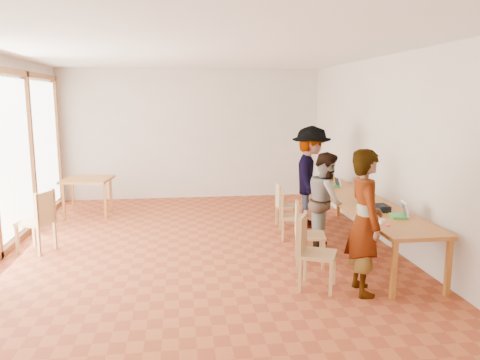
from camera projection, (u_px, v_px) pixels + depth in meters
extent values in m
plane|color=#A24B27|center=(200.00, 251.00, 7.25)|extent=(8.00, 8.00, 0.00)
cube|color=beige|center=(191.00, 134.00, 10.89)|extent=(6.00, 0.10, 3.00)
cube|color=beige|center=(225.00, 226.00, 3.08)|extent=(6.00, 0.10, 3.00)
cube|color=beige|center=(389.00, 152.00, 7.37)|extent=(0.10, 8.00, 3.00)
cube|color=white|center=(197.00, 50.00, 6.72)|extent=(6.00, 8.00, 0.04)
cube|color=#A46024|center=(360.00, 202.00, 7.32)|extent=(0.80, 4.00, 0.05)
cube|color=#A46024|center=(394.00, 270.00, 5.44)|extent=(0.06, 0.06, 0.70)
cube|color=#A46024|center=(305.00, 200.00, 9.23)|extent=(0.06, 0.06, 0.70)
cube|color=#A46024|center=(448.00, 268.00, 5.53)|extent=(0.06, 0.06, 0.70)
cube|color=#A46024|center=(338.00, 199.00, 9.32)|extent=(0.06, 0.06, 0.70)
cube|color=#A46024|center=(87.00, 179.00, 9.36)|extent=(0.90, 0.90, 0.05)
cube|color=#A46024|center=(64.00, 202.00, 8.99)|extent=(0.05, 0.05, 0.70)
cube|color=#A46024|center=(73.00, 194.00, 9.76)|extent=(0.05, 0.05, 0.70)
cube|color=#A46024|center=(105.00, 201.00, 9.09)|extent=(0.05, 0.05, 0.70)
cube|color=#A46024|center=(111.00, 193.00, 9.85)|extent=(0.05, 0.05, 0.70)
cube|color=tan|center=(318.00, 254.00, 5.74)|extent=(0.57, 0.57, 0.04)
cube|color=tan|center=(303.00, 234.00, 5.75)|extent=(0.22, 0.41, 0.45)
cube|color=tan|center=(310.00, 235.00, 6.59)|extent=(0.49, 0.49, 0.04)
cube|color=tan|center=(297.00, 219.00, 6.56)|extent=(0.12, 0.41, 0.43)
cube|color=tan|center=(293.00, 217.00, 7.78)|extent=(0.45, 0.45, 0.04)
cube|color=tan|center=(283.00, 204.00, 7.76)|extent=(0.12, 0.37, 0.39)
cube|color=tan|center=(287.00, 206.00, 8.54)|extent=(0.38, 0.38, 0.04)
cube|color=tan|center=(278.00, 195.00, 8.48)|extent=(0.04, 0.37, 0.39)
cube|color=tan|center=(35.00, 223.00, 7.15)|extent=(0.58, 0.58, 0.04)
cube|color=tan|center=(45.00, 207.00, 7.05)|extent=(0.21, 0.43, 0.47)
imported|color=gray|center=(365.00, 222.00, 5.55)|extent=(0.45, 0.66, 1.75)
imported|color=gray|center=(326.00, 201.00, 7.24)|extent=(0.71, 0.84, 1.52)
imported|color=gray|center=(311.00, 177.00, 8.49)|extent=(1.01, 1.34, 1.84)
cube|color=green|center=(398.00, 216.00, 6.30)|extent=(0.23, 0.29, 0.03)
cube|color=white|center=(405.00, 209.00, 6.28)|extent=(0.12, 0.25, 0.21)
cube|color=green|center=(365.00, 207.00, 6.83)|extent=(0.21, 0.26, 0.02)
cube|color=white|center=(370.00, 201.00, 6.84)|extent=(0.12, 0.22, 0.19)
cube|color=green|center=(334.00, 186.00, 8.44)|extent=(0.18, 0.24, 0.02)
cube|color=white|center=(338.00, 182.00, 8.45)|extent=(0.09, 0.21, 0.18)
imported|color=yellow|center=(336.00, 180.00, 8.89)|extent=(0.16, 0.16, 0.10)
cylinder|color=#217623|center=(359.00, 190.00, 7.42)|extent=(0.07, 0.07, 0.28)
cylinder|color=silver|center=(363.00, 196.00, 7.43)|extent=(0.07, 0.07, 0.09)
cylinder|color=white|center=(382.00, 222.00, 5.94)|extent=(0.08, 0.08, 0.06)
cube|color=#EE4757|center=(386.00, 225.00, 5.88)|extent=(0.05, 0.10, 0.01)
cube|color=black|center=(382.00, 208.00, 6.62)|extent=(0.16, 0.26, 0.09)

